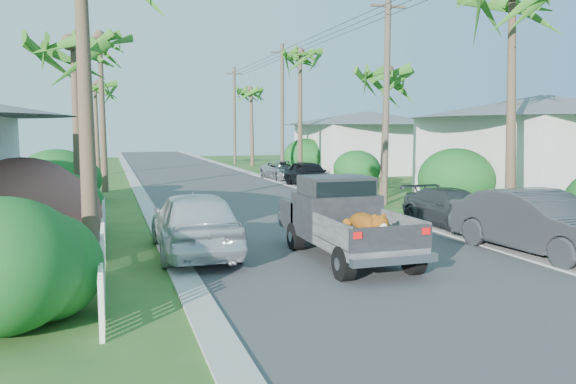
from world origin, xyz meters
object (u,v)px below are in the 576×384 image
object	(u,v)px
palm_l_b	(73,44)
palm_l_c	(100,38)
pickup_truck	(340,218)
utility_pole_c	(282,110)
parked_car_rm	(452,209)
utility_pole_b	(386,98)
palm_r_d	(252,90)
parked_car_rd	(284,171)
parked_car_rn	(539,223)
house_right_near	(542,152)
palm_r_b	(386,71)
palm_r_c	(300,54)
parked_car_rf	(309,174)
parked_car_ln	(195,222)
house_right_far	(367,144)
utility_pole_d	(235,115)
palm_l_d	(95,84)

from	to	relation	value
palm_l_b	palm_l_c	bearing A→B (deg)	85.43
pickup_truck	utility_pole_c	world-z (taller)	utility_pole_c
parked_car_rm	utility_pole_b	size ratio (longest dim) A/B	0.49
pickup_truck	palm_r_d	xyz separation A→B (m)	(6.70, 35.65, 5.73)
parked_car_rd	palm_l_c	size ratio (longest dim) A/B	0.48
parked_car_rn	parked_car_rm	distance (m)	4.16
parked_car_rn	house_right_near	bearing A→B (deg)	42.33
palm_r_b	pickup_truck	bearing A→B (deg)	-122.56
palm_r_c	utility_pole_c	xyz separation A→B (m)	(-0.60, 2.00, -3.51)
pickup_truck	parked_car_rf	bearing A→B (deg)	72.67
pickup_truck	parked_car_rn	bearing A→B (deg)	-16.01
parked_car_rn	parked_car_rd	distance (m)	22.81
parked_car_rn	parked_car_ln	world-z (taller)	parked_car_ln
palm_l_c	parked_car_ln	bearing A→B (deg)	-82.02
parked_car_rf	utility_pole_b	size ratio (longest dim) A/B	0.48
parked_car_rn	palm_r_d	xyz separation A→B (m)	(1.71, 37.08, 5.90)
parked_car_rd	utility_pole_b	size ratio (longest dim) A/B	0.49
parked_car_ln	palm_r_b	size ratio (longest dim) A/B	0.69
palm_l_b	pickup_truck	bearing A→B (deg)	-49.21
parked_car_rm	house_right_near	world-z (taller)	house_right_near
palm_r_c	house_right_far	xyz separation A→B (m)	(6.80, 4.00, -5.99)
palm_r_d	utility_pole_c	bearing A→B (deg)	-94.29
pickup_truck	utility_pole_c	bearing A→B (deg)	76.22
parked_car_rf	palm_r_c	distance (m)	8.99
pickup_truck	house_right_near	size ratio (longest dim) A/B	0.57
pickup_truck	parked_car_ln	size ratio (longest dim) A/B	1.03
parked_car_rn	parked_car_ln	distance (m)	8.96
parked_car_ln	utility_pole_c	xyz separation A→B (m)	(9.32, 22.27, 3.75)
utility_pole_c	utility_pole_d	size ratio (longest dim) A/B	1.00
house_right_near	utility_pole_b	distance (m)	7.84
parked_car_rn	utility_pole_d	distance (m)	40.27
house_right_near	palm_l_d	bearing A→B (deg)	131.55
palm_l_c	utility_pole_d	xyz separation A→B (m)	(11.60, 21.00, -3.31)
parked_car_rn	parked_car_ln	size ratio (longest dim) A/B	1.01
parked_car_rm	parked_car_rf	bearing A→B (deg)	90.08
pickup_truck	house_right_near	xyz separation A→B (m)	(13.20, 7.65, 1.21)
parked_car_ln	palm_r_d	size ratio (longest dim) A/B	0.62
parked_car_rn	utility_pole_c	bearing A→B (deg)	82.61
palm_r_d	parked_car_rd	bearing A→B (deg)	-96.00
palm_l_b	utility_pole_d	distance (m)	33.42
pickup_truck	parked_car_rf	distance (m)	17.46
utility_pole_d	house_right_near	bearing A→B (deg)	-76.57
pickup_truck	utility_pole_d	distance (m)	39.25
parked_car_rm	parked_car_ln	size ratio (longest dim) A/B	0.88
parked_car_rm	utility_pole_d	world-z (taller)	utility_pole_d
utility_pole_d	palm_r_d	bearing A→B (deg)	-73.30
parked_car_rf	parked_car_rd	xyz separation A→B (m)	(0.00, 4.72, -0.12)
parked_car_rm	palm_r_c	xyz separation A→B (m)	(1.20, 18.93, 7.47)
palm_r_b	parked_car_rn	bearing A→B (deg)	-98.54
parked_car_ln	palm_l_d	size ratio (longest dim) A/B	0.65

